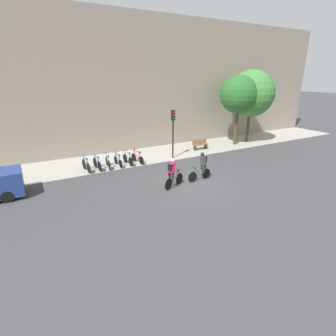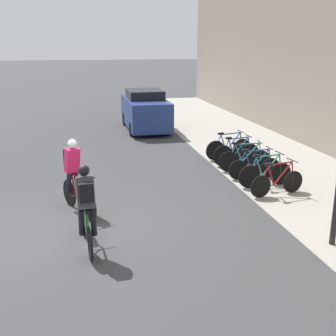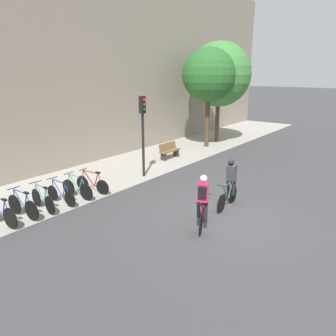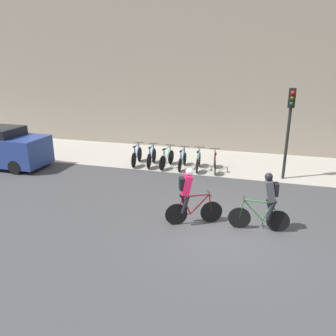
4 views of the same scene
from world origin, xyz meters
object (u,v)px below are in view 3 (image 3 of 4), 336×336
object	(u,v)px
cyclist_pink	(203,201)
parked_bike_4	(77,188)
parked_bike_1	(23,206)
bench	(169,150)
parked_bike_0	(1,213)
parked_bike_3	(61,194)
cyclist_grey	(230,181)
parked_bike_2	(43,200)
traffic_light_pole	(143,122)
parked_bike_5	(92,184)

from	to	relation	value
cyclist_pink	parked_bike_4	world-z (taller)	cyclist_pink
parked_bike_1	bench	world-z (taller)	parked_bike_1
parked_bike_0	parked_bike_3	xyz separation A→B (m)	(2.24, -0.00, -0.03)
cyclist_grey	bench	bearing A→B (deg)	55.19
cyclist_pink	parked_bike_3	size ratio (longest dim) A/B	1.08
parked_bike_4	bench	size ratio (longest dim) A/B	1.13
cyclist_pink	parked_bike_2	bearing A→B (deg)	112.63
parked_bike_2	traffic_light_pole	xyz separation A→B (m)	(5.15, -0.21, 2.17)
cyclist_pink	parked_bike_1	bearing A→B (deg)	119.17
cyclist_grey	parked_bike_5	xyz separation A→B (m)	(-2.18, 5.05, -0.56)
parked_bike_0	traffic_light_pole	distance (m)	6.98
parked_bike_0	parked_bike_4	distance (m)	2.98
cyclist_grey	parked_bike_2	world-z (taller)	cyclist_grey
parked_bike_3	bench	bearing A→B (deg)	6.27
parked_bike_2	parked_bike_4	world-z (taller)	parked_bike_2
parked_bike_4	parked_bike_0	bearing A→B (deg)	179.99
cyclist_grey	parked_bike_5	world-z (taller)	cyclist_grey
parked_bike_3	parked_bike_5	size ratio (longest dim) A/B	1.01
parked_bike_0	cyclist_grey	bearing A→B (deg)	-40.54
parked_bike_1	parked_bike_5	xyz separation A→B (m)	(2.98, -0.00, -0.03)
parked_bike_1	parked_bike_5	bearing A→B (deg)	-0.04
parked_bike_4	cyclist_pink	bearing A→B (deg)	-82.39
cyclist_grey	parked_bike_5	distance (m)	5.53
parked_bike_0	bench	distance (m)	10.05
parked_bike_1	bench	distance (m)	9.30
parked_bike_0	parked_bike_5	size ratio (longest dim) A/B	1.05
parked_bike_4	traffic_light_pole	distance (m)	4.26
parked_bike_5	traffic_light_pole	xyz separation A→B (m)	(2.91, -0.21, 2.19)
parked_bike_1	parked_bike_3	world-z (taller)	parked_bike_1
parked_bike_2	parked_bike_3	xyz separation A→B (m)	(0.75, -0.00, -0.02)
cyclist_grey	parked_bike_2	distance (m)	6.73
parked_bike_3	cyclist_pink	bearing A→B (deg)	-74.62
parked_bike_4	parked_bike_5	bearing A→B (deg)	-0.10
parked_bike_2	bench	bearing A→B (deg)	5.72
cyclist_pink	parked_bike_3	bearing A→B (deg)	105.38
cyclist_grey	parked_bike_0	xyz separation A→B (m)	(-5.91, 5.05, -0.53)
cyclist_grey	parked_bike_4	size ratio (longest dim) A/B	1.07
cyclist_grey	parked_bike_0	bearing A→B (deg)	139.46
parked_bike_1	bench	size ratio (longest dim) A/B	1.14
parked_bike_0	parked_bike_2	bearing A→B (deg)	-0.03
cyclist_pink	parked_bike_5	size ratio (longest dim) A/B	1.09
parked_bike_1	traffic_light_pole	bearing A→B (deg)	-2.07
parked_bike_0	parked_bike_5	world-z (taller)	parked_bike_0
cyclist_pink	parked_bike_1	size ratio (longest dim) A/B	1.07
cyclist_pink	parked_bike_3	xyz separation A→B (m)	(-1.45, 5.26, -0.57)
cyclist_pink	parked_bike_1	xyz separation A→B (m)	(-2.94, 5.27, -0.54)
parked_bike_3	parked_bike_4	world-z (taller)	parked_bike_4
cyclist_pink	parked_bike_4	size ratio (longest dim) A/B	1.08
parked_bike_2	bench	xyz separation A→B (m)	(8.52, 0.85, 0.06)
parked_bike_4	bench	distance (m)	7.08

